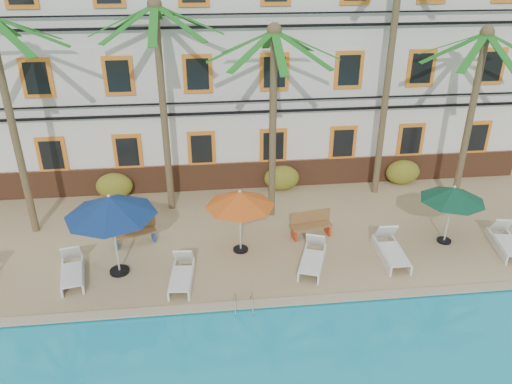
{
  "coord_description": "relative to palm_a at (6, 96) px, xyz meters",
  "views": [
    {
      "loc": [
        -1.4,
        -12.46,
        9.78
      ],
      "look_at": [
        0.33,
        3.0,
        2.0
      ],
      "focal_mm": 35.0,
      "sensor_mm": 36.0,
      "label": 1
    }
  ],
  "objects": [
    {
      "name": "ground",
      "position": [
        7.73,
        -4.23,
        -5.32
      ],
      "size": [
        100.0,
        100.0,
        0.0
      ],
      "primitive_type": "plane",
      "color": "#384C23",
      "rests_on": "ground"
    },
    {
      "name": "pool_deck",
      "position": [
        7.73,
        0.77,
        -5.2
      ],
      "size": [
        30.0,
        12.0,
        0.25
      ],
      "primitive_type": "cube",
      "color": "tan",
      "rests_on": "ground"
    },
    {
      "name": "pool_coping",
      "position": [
        7.73,
        -5.13,
        -5.04
      ],
      "size": [
        30.0,
        0.35,
        0.06
      ],
      "primitive_type": "cube",
      "color": "tan",
      "rests_on": "pool_deck"
    },
    {
      "name": "hotel_building",
      "position": [
        7.73,
        5.75,
        0.05
      ],
      "size": [
        25.4,
        6.44,
        10.22
      ],
      "color": "silver",
      "rests_on": "pool_deck"
    },
    {
      "name": "palm_a",
      "position": [
        0.0,
        0.0,
        0.0
      ],
      "size": [
        4.59,
        4.59,
        7.84
      ],
      "color": "brown",
      "rests_on": "pool_deck"
    },
    {
      "name": "palm_b",
      "position": [
        4.92,
        1.24,
        0.07
      ],
      "size": [
        4.59,
        4.59,
        7.96
      ],
      "color": "brown",
      "rests_on": "pool_deck"
    },
    {
      "name": "palm_c",
      "position": [
        8.84,
        0.27,
        -0.37
      ],
      "size": [
        4.59,
        4.59,
        7.2
      ],
      "color": "brown",
      "rests_on": "pool_deck"
    },
    {
      "name": "palm_d",
      "position": [
        13.5,
        1.73,
        1.05
      ],
      "size": [
        4.59,
        4.59,
        9.71
      ],
      "color": "brown",
      "rests_on": "pool_deck"
    },
    {
      "name": "palm_e",
      "position": [
        16.37,
        0.36,
        -0.5
      ],
      "size": [
        4.59,
        4.59,
        6.98
      ],
      "color": "brown",
      "rests_on": "pool_deck"
    },
    {
      "name": "shrub_left",
      "position": [
        2.57,
        2.37,
        -4.52
      ],
      "size": [
        1.5,
        0.9,
        1.1
      ],
      "primitive_type": "ellipsoid",
      "color": "#2B5117",
      "rests_on": "pool_deck"
    },
    {
      "name": "shrub_mid",
      "position": [
        9.57,
        2.37,
        -4.52
      ],
      "size": [
        1.5,
        0.9,
        1.1
      ],
      "primitive_type": "ellipsoid",
      "color": "#2B5117",
      "rests_on": "pool_deck"
    },
    {
      "name": "shrub_right",
      "position": [
        14.93,
        2.37,
        -4.52
      ],
      "size": [
        1.5,
        0.9,
        1.1
      ],
      "primitive_type": "ellipsoid",
      "color": "#2B5117",
      "rests_on": "pool_deck"
    },
    {
      "name": "umbrella_blue",
      "position": [
        3.42,
        -3.02,
        -2.66
      ],
      "size": [
        2.82,
        2.82,
        2.81
      ],
      "color": "black",
      "rests_on": "pool_deck"
    },
    {
      "name": "umbrella_red",
      "position": [
        7.42,
        -2.17,
        -3.09
      ],
      "size": [
        2.33,
        2.33,
        2.33
      ],
      "color": "black",
      "rests_on": "pool_deck"
    },
    {
      "name": "umbrella_green",
      "position": [
        14.67,
        -2.42,
        -3.18
      ],
      "size": [
        2.21,
        2.21,
        2.22
      ],
      "color": "black",
      "rests_on": "pool_deck"
    },
    {
      "name": "lounger_b",
      "position": [
        2.0,
        -3.16,
        -4.78
      ],
      "size": [
        1.03,
        1.98,
        0.89
      ],
      "color": "silver",
      "rests_on": "pool_deck"
    },
    {
      "name": "lounger_c",
      "position": [
        5.45,
        -3.74,
        -4.79
      ],
      "size": [
        0.83,
        1.91,
        0.88
      ],
      "color": "silver",
      "rests_on": "pool_deck"
    },
    {
      "name": "lounger_d",
      "position": [
        9.69,
        -3.34,
        -4.77
      ],
      "size": [
        1.33,
        2.07,
        0.92
      ],
      "color": "silver",
      "rests_on": "pool_deck"
    },
    {
      "name": "lounger_e",
      "position": [
        12.4,
        -3.18,
        -4.76
      ],
      "size": [
        0.79,
        2.08,
        0.97
      ],
      "color": "silver",
      "rests_on": "pool_deck"
    },
    {
      "name": "lounger_f",
      "position": [
        16.55,
        -3.1,
        -4.77
      ],
      "size": [
        1.04,
        2.05,
        0.92
      ],
      "color": "silver",
      "rests_on": "pool_deck"
    },
    {
      "name": "bench_left",
      "position": [
        3.72,
        -1.24,
        -4.6
      ],
      "size": [
        1.57,
        0.87,
        0.93
      ],
      "color": "olive",
      "rests_on": "pool_deck"
    },
    {
      "name": "bench_right",
      "position": [
        10.01,
        -1.45,
        -4.6
      ],
      "size": [
        1.56,
        0.71,
        0.93
      ],
      "color": "olive",
      "rests_on": "pool_deck"
    },
    {
      "name": "pool_ladder",
      "position": [
        7.24,
        -5.23,
        -5.07
      ],
      "size": [
        0.54,
        0.74,
        0.74
      ],
      "color": "silver",
      "rests_on": "ground"
    }
  ]
}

